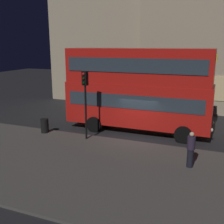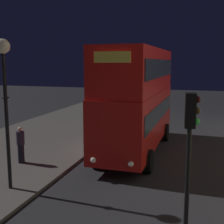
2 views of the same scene
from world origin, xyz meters
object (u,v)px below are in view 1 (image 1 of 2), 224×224
traffic_light_near_kerb (85,91)px  pedestrian (191,149)px  double_decker_bus (138,86)px  litter_bin (45,126)px

traffic_light_near_kerb → pedestrian: (6.50, -1.78, -2.13)m
double_decker_bus → pedestrian: double_decker_bus is taller
traffic_light_near_kerb → double_decker_bus: bearing=61.3°
traffic_light_near_kerb → litter_bin: bearing=-173.3°
double_decker_bus → pedestrian: (4.11, -4.84, -2.13)m
double_decker_bus → traffic_light_near_kerb: (-2.39, -3.07, 0.01)m
double_decker_bus → pedestrian: size_ratio=5.60×
double_decker_bus → traffic_light_near_kerb: size_ratio=2.34×
double_decker_bus → litter_bin: bearing=-152.3°
traffic_light_near_kerb → pedestrian: bearing=-6.0°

